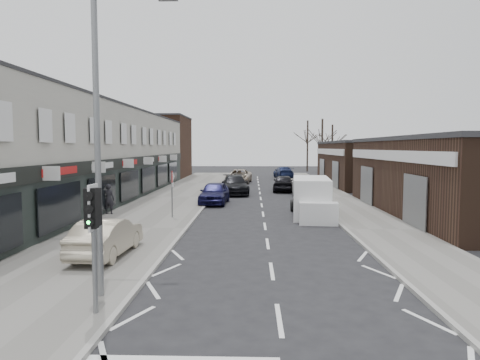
# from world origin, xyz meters

# --- Properties ---
(ground) EXTENTS (160.00, 160.00, 0.00)m
(ground) POSITION_xyz_m (0.00, 0.00, 0.00)
(ground) COLOR black
(ground) RESTS_ON ground
(pavement_left) EXTENTS (5.50, 64.00, 0.12)m
(pavement_left) POSITION_xyz_m (-6.75, 22.00, 0.06)
(pavement_left) COLOR slate
(pavement_left) RESTS_ON ground
(pavement_right) EXTENTS (3.50, 64.00, 0.12)m
(pavement_right) POSITION_xyz_m (5.75, 22.00, 0.06)
(pavement_right) COLOR slate
(pavement_right) RESTS_ON ground
(shop_terrace_left) EXTENTS (8.00, 41.00, 7.10)m
(shop_terrace_left) POSITION_xyz_m (-13.50, 19.50, 3.55)
(shop_terrace_left) COLOR #BAB7AA
(shop_terrace_left) RESTS_ON ground
(brick_block_far) EXTENTS (8.00, 10.00, 8.00)m
(brick_block_far) POSITION_xyz_m (-13.50, 45.00, 4.00)
(brick_block_far) COLOR #442A1D
(brick_block_far) RESTS_ON ground
(right_unit_near) EXTENTS (10.00, 18.00, 4.50)m
(right_unit_near) POSITION_xyz_m (12.50, 14.00, 2.25)
(right_unit_near) COLOR #39241A
(right_unit_near) RESTS_ON ground
(right_unit_far) EXTENTS (10.00, 16.00, 4.50)m
(right_unit_far) POSITION_xyz_m (12.50, 34.00, 2.25)
(right_unit_far) COLOR #39241A
(right_unit_far) RESTS_ON ground
(tree_far_a) EXTENTS (3.60, 3.60, 8.00)m
(tree_far_a) POSITION_xyz_m (9.00, 48.00, 0.00)
(tree_far_a) COLOR #382D26
(tree_far_a) RESTS_ON ground
(tree_far_b) EXTENTS (3.60, 3.60, 7.50)m
(tree_far_b) POSITION_xyz_m (11.50, 54.00, 0.00)
(tree_far_b) COLOR #382D26
(tree_far_b) RESTS_ON ground
(tree_far_c) EXTENTS (3.60, 3.60, 8.50)m
(tree_far_c) POSITION_xyz_m (8.50, 60.00, 0.00)
(tree_far_c) COLOR #382D26
(tree_far_c) RESTS_ON ground
(traffic_light) EXTENTS (0.28, 0.60, 3.10)m
(traffic_light) POSITION_xyz_m (-4.40, -2.02, 2.41)
(traffic_light) COLOR slate
(traffic_light) RESTS_ON pavement_left
(street_lamp) EXTENTS (2.23, 0.22, 8.00)m
(street_lamp) POSITION_xyz_m (-4.53, -0.80, 4.62)
(street_lamp) COLOR slate
(street_lamp) RESTS_ON pavement_left
(warning_sign) EXTENTS (0.12, 0.80, 2.70)m
(warning_sign) POSITION_xyz_m (-5.16, 12.00, 2.20)
(warning_sign) COLOR slate
(warning_sign) RESTS_ON pavement_left
(white_van) EXTENTS (2.52, 6.02, 2.28)m
(white_van) POSITION_xyz_m (2.83, 13.22, 1.08)
(white_van) COLOR white
(white_van) RESTS_ON ground
(sedan_on_pavement) EXTENTS (1.64, 4.24, 1.38)m
(sedan_on_pavement) POSITION_xyz_m (-5.99, 3.43, 0.81)
(sedan_on_pavement) COLOR #AFA48C
(sedan_on_pavement) RESTS_ON pavement_left
(pedestrian) EXTENTS (0.67, 0.45, 1.78)m
(pedestrian) POSITION_xyz_m (-9.20, 13.10, 1.01)
(pedestrian) COLOR black
(pedestrian) RESTS_ON pavement_left
(parked_car_left_a) EXTENTS (2.13, 4.75, 1.59)m
(parked_car_left_a) POSITION_xyz_m (-3.40, 18.72, 0.79)
(parked_car_left_a) COLOR #14143F
(parked_car_left_a) RESTS_ON ground
(parked_car_left_b) EXTENTS (2.77, 5.76, 1.62)m
(parked_car_left_b) POSITION_xyz_m (-2.20, 25.05, 0.81)
(parked_car_left_b) COLOR black
(parked_car_left_b) RESTS_ON ground
(parked_car_left_c) EXTENTS (3.03, 5.73, 1.53)m
(parked_car_left_c) POSITION_xyz_m (-2.20, 36.73, 0.77)
(parked_car_left_c) COLOR #B1A18D
(parked_car_left_c) RESTS_ON ground
(parked_car_right_a) EXTENTS (1.79, 4.60, 1.49)m
(parked_car_right_a) POSITION_xyz_m (3.50, 23.28, 0.75)
(parked_car_right_a) COLOR silver
(parked_car_right_a) RESTS_ON ground
(parked_car_right_b) EXTENTS (2.26, 4.71, 1.55)m
(parked_car_right_b) POSITION_xyz_m (2.20, 27.58, 0.78)
(parked_car_right_b) COLOR black
(parked_car_right_b) RESTS_ON ground
(parked_car_right_c) EXTENTS (2.58, 5.43, 1.53)m
(parked_car_right_c) POSITION_xyz_m (3.42, 44.59, 0.76)
(parked_car_right_c) COLOR #162046
(parked_car_right_c) RESTS_ON ground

